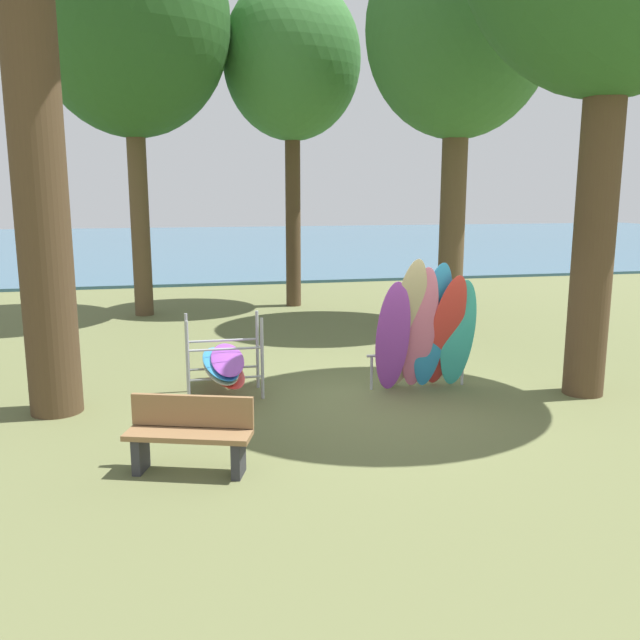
{
  "coord_description": "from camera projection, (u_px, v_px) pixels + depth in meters",
  "views": [
    {
      "loc": [
        -2.98,
        -9.08,
        3.1
      ],
      "look_at": [
        -0.81,
        1.0,
        1.1
      ],
      "focal_mm": 37.31,
      "sensor_mm": 36.0,
      "label": 1
    }
  ],
  "objects": [
    {
      "name": "ground_plane",
      "position": [
        387.0,
        403.0,
        9.91
      ],
      "size": [
        80.0,
        80.0,
        0.0
      ],
      "primitive_type": "plane",
      "color": "#60663D"
    },
    {
      "name": "lake_water",
      "position": [
        228.0,
        243.0,
        39.79
      ],
      "size": [
        80.0,
        36.0,
        0.1
      ],
      "primitive_type": "cube",
      "color": "#38607A",
      "rests_on": "ground"
    },
    {
      "name": "tree_mid_behind",
      "position": [
        459.0,
        32.0,
        14.75
      ],
      "size": [
        4.19,
        4.19,
        9.08
      ],
      "color": "brown",
      "rests_on": "ground"
    },
    {
      "name": "tree_far_left_back",
      "position": [
        292.0,
        62.0,
        17.16
      ],
      "size": [
        3.57,
        3.57,
        8.51
      ],
      "color": "#4C3823",
      "rests_on": "ground"
    },
    {
      "name": "tree_far_right_back",
      "position": [
        130.0,
        21.0,
        15.64
      ],
      "size": [
        4.72,
        4.72,
        9.8
      ],
      "color": "brown",
      "rests_on": "ground"
    },
    {
      "name": "leaning_board_pile",
      "position": [
        425.0,
        331.0,
        10.21
      ],
      "size": [
        1.68,
        1.02,
        2.17
      ],
      "color": "purple",
      "rests_on": "ground"
    },
    {
      "name": "board_storage_rack",
      "position": [
        223.0,
        364.0,
        10.19
      ],
      "size": [
        1.15,
        2.13,
        1.25
      ],
      "color": "#9EA0A5",
      "rests_on": "ground"
    },
    {
      "name": "park_bench",
      "position": [
        190.0,
        433.0,
        7.4
      ],
      "size": [
        1.46,
        0.83,
        0.85
      ],
      "color": "#2D2D33",
      "rests_on": "ground"
    }
  ]
}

